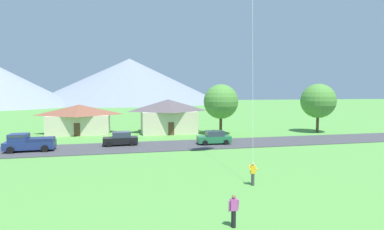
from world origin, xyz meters
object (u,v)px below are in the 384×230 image
(house_leftmost, at_px, (80,119))
(tree_left_of_center, at_px, (318,101))
(tree_center, at_px, (221,102))
(house_left_center, at_px, (168,115))
(parked_car_green_mid_west, at_px, (214,138))
(parked_car_black_west_end, at_px, (121,139))
(pickup_truck_navy_west_side, at_px, (29,142))
(watcher_person, at_px, (234,210))

(house_leftmost, height_order, tree_left_of_center, tree_left_of_center)
(house_leftmost, bearing_deg, tree_center, -15.81)
(house_left_center, distance_m, parked_car_green_mid_west, 13.14)
(tree_left_of_center, height_order, parked_car_black_west_end, tree_left_of_center)
(tree_center, height_order, parked_car_green_mid_west, tree_center)
(house_leftmost, xyz_separation_m, parked_car_black_west_end, (6.48, -12.49, -1.54))
(tree_center, relative_size, parked_car_black_west_end, 1.83)
(house_left_center, xyz_separation_m, parked_car_green_mid_west, (4.14, -12.31, -1.95))
(tree_center, xyz_separation_m, pickup_truck_navy_west_side, (-25.17, -7.92, -4.09))
(house_leftmost, distance_m, house_left_center, 14.12)
(pickup_truck_navy_west_side, distance_m, watcher_person, 27.77)
(house_left_center, bearing_deg, parked_car_green_mid_west, -71.41)
(house_left_center, bearing_deg, parked_car_black_west_end, -125.14)
(tree_left_of_center, relative_size, pickup_truck_navy_west_side, 1.52)
(tree_left_of_center, xyz_separation_m, watcher_person, (-25.63, -29.70, -4.30))
(parked_car_black_west_end, bearing_deg, parked_car_green_mid_west, -8.07)
(tree_center, xyz_separation_m, watcher_person, (-9.32, -30.73, -4.28))
(parked_car_green_mid_west, bearing_deg, house_leftmost, 142.04)
(tree_center, bearing_deg, tree_left_of_center, -3.61)
(parked_car_black_west_end, distance_m, parked_car_green_mid_west, 11.76)
(parked_car_black_west_end, height_order, parked_car_green_mid_west, same)
(house_leftmost, height_order, house_left_center, house_left_center)
(parked_car_green_mid_west, distance_m, pickup_truck_navy_west_side, 21.69)
(house_leftmost, relative_size, watcher_person, 5.89)
(house_leftmost, height_order, tree_center, tree_center)
(parked_car_green_mid_west, bearing_deg, parked_car_black_west_end, 171.93)
(house_left_center, relative_size, pickup_truck_navy_west_side, 1.77)
(tree_center, distance_m, pickup_truck_navy_west_side, 26.70)
(house_leftmost, bearing_deg, pickup_truck_navy_west_side, -104.20)
(house_leftmost, distance_m, tree_left_of_center, 38.68)
(tree_center, height_order, watcher_person, tree_center)
(parked_car_black_west_end, bearing_deg, house_left_center, 54.86)
(watcher_person, bearing_deg, parked_car_black_west_end, 103.40)
(house_leftmost, relative_size, tree_left_of_center, 1.24)
(tree_left_of_center, relative_size, parked_car_green_mid_west, 1.86)
(house_left_center, distance_m, tree_center, 9.05)
(house_left_center, distance_m, pickup_truck_navy_west_side, 21.45)
(house_leftmost, bearing_deg, watcher_person, -71.56)
(house_left_center, bearing_deg, watcher_person, -92.78)
(parked_car_green_mid_west, height_order, pickup_truck_navy_west_side, pickup_truck_navy_west_side)
(tree_center, bearing_deg, house_left_center, 150.64)
(house_left_center, bearing_deg, tree_left_of_center, -12.52)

